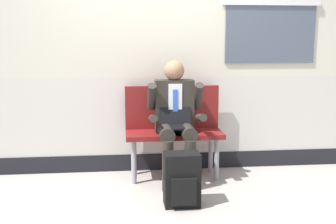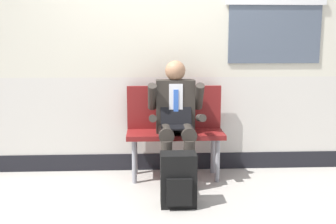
{
  "view_description": "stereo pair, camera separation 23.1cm",
  "coord_description": "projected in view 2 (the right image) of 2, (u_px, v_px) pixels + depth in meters",
  "views": [
    {
      "loc": [
        -0.36,
        -4.04,
        1.47
      ],
      "look_at": [
        0.09,
        0.08,
        0.75
      ],
      "focal_mm": 45.18,
      "sensor_mm": 36.0,
      "label": 1
    },
    {
      "loc": [
        -0.13,
        -4.06,
        1.47
      ],
      "look_at": [
        0.09,
        0.08,
        0.75
      ],
      "focal_mm": 45.18,
      "sensor_mm": 36.0,
      "label": 2
    }
  ],
  "objects": [
    {
      "name": "station_wall",
      "position": [
        159.0,
        54.0,
        4.65
      ],
      "size": [
        6.51,
        0.17,
        2.61
      ],
      "color": "beige",
      "rests_on": "ground"
    },
    {
      "name": "backpack",
      "position": [
        178.0,
        180.0,
        3.73
      ],
      "size": [
        0.32,
        0.25,
        0.48
      ],
      "color": "black",
      "rests_on": "ground"
    },
    {
      "name": "bench_with_person",
      "position": [
        175.0,
        125.0,
        4.51
      ],
      "size": [
        1.02,
        0.42,
        0.97
      ],
      "color": "maroon",
      "rests_on": "ground"
    },
    {
      "name": "ground_plane",
      "position": [
        160.0,
        187.0,
        4.26
      ],
      "size": [
        18.0,
        18.0,
        0.0
      ],
      "primitive_type": "plane",
      "color": "#9E9991"
    },
    {
      "name": "person_seated",
      "position": [
        176.0,
        118.0,
        4.3
      ],
      "size": [
        0.57,
        0.7,
        1.25
      ],
      "color": "#2D2823",
      "rests_on": "ground"
    }
  ]
}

